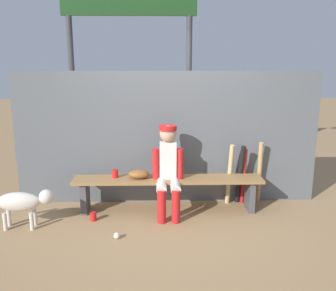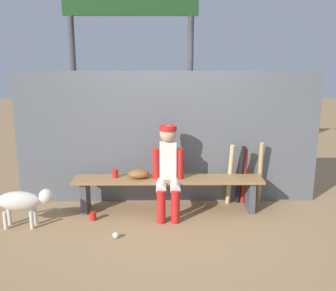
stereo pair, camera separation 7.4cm
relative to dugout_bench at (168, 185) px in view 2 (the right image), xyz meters
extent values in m
plane|color=#9E7A51|center=(0.00, 0.00, -0.37)|extent=(30.00, 30.00, 0.00)
cube|color=#595E63|center=(0.00, 0.36, 0.57)|extent=(4.26, 0.03, 1.87)
cube|color=olive|center=(0.00, 0.00, 0.08)|extent=(2.54, 0.36, 0.04)
cube|color=#4C4C51|center=(-1.12, 0.00, -0.15)|extent=(0.08, 0.29, 0.43)
cube|color=#4C4C51|center=(1.12, 0.00, -0.15)|extent=(0.08, 0.29, 0.43)
cube|color=silver|center=(0.00, 0.00, 0.35)|extent=(0.22, 0.13, 0.50)
sphere|color=tan|center=(0.00, 0.00, 0.71)|extent=(0.22, 0.22, 0.22)
cylinder|color=red|center=(0.00, 0.00, 0.79)|extent=(0.23, 0.23, 0.06)
cylinder|color=silver|center=(-0.09, -0.19, 0.06)|extent=(0.13, 0.38, 0.13)
cylinder|color=red|center=(-0.09, -0.38, -0.15)|extent=(0.11, 0.11, 0.43)
cylinder|color=red|center=(-0.16, -0.02, 0.30)|extent=(0.09, 0.09, 0.42)
cylinder|color=silver|center=(0.09, -0.19, 0.06)|extent=(0.13, 0.38, 0.13)
cylinder|color=red|center=(0.09, -0.38, -0.15)|extent=(0.11, 0.11, 0.43)
cylinder|color=red|center=(0.16, -0.02, 0.30)|extent=(0.09, 0.09, 0.42)
ellipsoid|color=brown|center=(-0.39, 0.00, 0.16)|extent=(0.28, 0.20, 0.12)
cylinder|color=tan|center=(0.87, 0.20, 0.08)|extent=(0.10, 0.19, 0.89)
cylinder|color=black|center=(1.02, 0.21, 0.07)|extent=(0.09, 0.25, 0.88)
cylinder|color=#B22323|center=(1.08, 0.23, 0.04)|extent=(0.08, 0.16, 0.82)
cylinder|color=tan|center=(1.31, 0.26, 0.09)|extent=(0.10, 0.18, 0.90)
sphere|color=white|center=(-0.62, -0.80, -0.33)|extent=(0.07, 0.07, 0.07)
cylinder|color=red|center=(-0.97, -0.30, -0.31)|extent=(0.08, 0.08, 0.11)
cylinder|color=red|center=(-0.71, 0.04, 0.16)|extent=(0.08, 0.08, 0.11)
cylinder|color=#3F3F42|center=(-1.56, 1.55, 0.99)|extent=(0.10, 0.10, 2.71)
cylinder|color=#3F3F42|center=(0.39, 1.55, 0.99)|extent=(0.10, 0.10, 2.71)
ellipsoid|color=beige|center=(-1.83, -0.48, -0.03)|extent=(0.52, 0.20, 0.24)
sphere|color=beige|center=(-1.49, -0.48, 0.03)|extent=(0.18, 0.18, 0.18)
cylinder|color=beige|center=(-1.67, -0.42, -0.26)|extent=(0.05, 0.05, 0.22)
cylinder|color=beige|center=(-1.67, -0.54, -0.26)|extent=(0.05, 0.05, 0.22)
cylinder|color=beige|center=(-1.99, -0.42, -0.26)|extent=(0.05, 0.05, 0.22)
cylinder|color=beige|center=(-1.99, -0.54, -0.26)|extent=(0.05, 0.05, 0.22)
camera|label=1|loc=(-0.13, -4.70, 1.65)|focal=39.22mm
camera|label=2|loc=(-0.06, -4.70, 1.65)|focal=39.22mm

